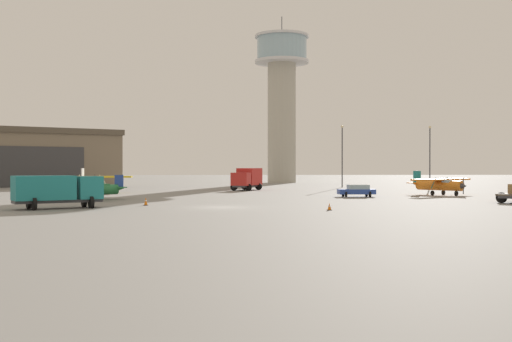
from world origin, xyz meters
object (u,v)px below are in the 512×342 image
(airplane_orange, at_px, (439,184))
(light_post_east, at_px, (342,151))
(airplane_yellow, at_px, (89,182))
(traffic_cone_near_right, at_px, (329,207))
(truck_box_teal, at_px, (57,189))
(light_post_north, at_px, (430,151))
(traffic_cone_near_left, at_px, (146,201))
(airplane_green, at_px, (93,188))
(truck_box_red, at_px, (247,178))
(car_blue, at_px, (357,190))
(control_tower, at_px, (282,92))

(airplane_orange, xyz_separation_m, light_post_east, (-7.14, 27.15, 4.61))
(airplane_yellow, bearing_deg, traffic_cone_near_right, -141.90)
(truck_box_teal, height_order, light_post_north, light_post_north)
(traffic_cone_near_left, bearing_deg, airplane_yellow, 113.69)
(traffic_cone_near_right, bearing_deg, truck_box_teal, 173.84)
(airplane_orange, bearing_deg, airplane_green, -112.83)
(light_post_east, bearing_deg, traffic_cone_near_right, -100.44)
(airplane_yellow, height_order, truck_box_red, airplane_yellow)
(car_blue, height_order, light_post_north, light_post_north)
(control_tower, xyz_separation_m, airplane_orange, (14.91, -58.40, -18.03))
(airplane_yellow, bearing_deg, airplane_orange, -100.58)
(airplane_orange, xyz_separation_m, traffic_cone_near_right, (-16.76, -25.08, -1.07))
(light_post_north, bearing_deg, traffic_cone_near_left, -131.48)
(airplane_orange, distance_m, car_blue, 11.31)
(truck_box_red, xyz_separation_m, light_post_east, (15.60, 10.75, 4.21))
(truck_box_red, height_order, light_post_north, light_post_north)
(light_post_north, distance_m, traffic_cone_near_right, 55.84)
(control_tower, relative_size, car_blue, 8.44)
(airplane_green, xyz_separation_m, traffic_cone_near_right, (22.20, -15.72, -0.91))
(truck_box_teal, height_order, light_post_east, light_post_east)
(light_post_east, bearing_deg, airplane_yellow, -150.59)
(airplane_orange, relative_size, traffic_cone_near_right, 15.49)
(light_post_north, bearing_deg, airplane_orange, -104.87)
(airplane_yellow, bearing_deg, truck_box_teal, -172.86)
(truck_box_red, height_order, light_post_east, light_post_east)
(truck_box_red, xyz_separation_m, traffic_cone_near_left, (-9.40, -35.06, -1.39))
(car_blue, distance_m, light_post_east, 31.70)
(truck_box_red, distance_m, traffic_cone_near_left, 36.33)
(truck_box_red, relative_size, traffic_cone_near_right, 11.97)
(airplane_yellow, bearing_deg, control_tower, -30.49)
(airplane_yellow, relative_size, truck_box_teal, 1.53)
(truck_box_red, height_order, truck_box_teal, truck_box_red)
(airplane_orange, relative_size, airplane_green, 1.09)
(truck_box_red, bearing_deg, traffic_cone_near_left, 7.62)
(airplane_yellow, distance_m, traffic_cone_near_right, 41.47)
(airplane_yellow, relative_size, light_post_east, 1.07)
(airplane_yellow, bearing_deg, car_blue, -109.79)
(truck_box_teal, xyz_separation_m, light_post_north, (45.42, 47.99, 4.28))
(light_post_east, height_order, traffic_cone_near_left, light_post_east)
(control_tower, height_order, car_blue, control_tower)
(light_post_north, height_order, traffic_cone_near_left, light_post_north)
(airplane_green, relative_size, truck_box_teal, 1.12)
(airplane_yellow, bearing_deg, light_post_north, -71.38)
(airplane_green, relative_size, car_blue, 1.91)
(airplane_yellow, height_order, traffic_cone_near_right, airplane_yellow)
(car_blue, bearing_deg, traffic_cone_near_left, 31.81)
(airplane_green, xyz_separation_m, car_blue, (28.37, 5.44, -0.45))
(truck_box_teal, bearing_deg, light_post_east, 27.57)
(traffic_cone_near_left, bearing_deg, airplane_orange, 30.14)
(airplane_yellow, height_order, truck_box_teal, airplane_yellow)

